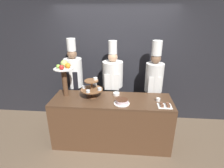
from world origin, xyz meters
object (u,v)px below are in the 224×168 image
Objects in this scene: tiered_stand at (92,88)px; cake_round at (122,102)px; cake_square_tray at (165,105)px; chef_center_left at (113,83)px; chef_center_right at (154,83)px; cup_white at (158,100)px; chef_left at (74,80)px; fruit_pedestal at (64,73)px; serving_bowl_far at (116,94)px.

tiered_stand reaches higher than cake_round.
cake_square_tray is 0.12× the size of chef_center_left.
chef_center_left is 0.83m from chef_center_right.
cake_square_tray is (1.24, -0.24, -0.16)m from tiered_stand.
cake_round is at bearing 177.42° from cake_square_tray.
cake_round is at bearing -167.10° from cup_white.
chef_left reaches higher than cake_round.
cup_white is 0.61m from chef_center_right.
chef_center_left is at bearing 58.38° from tiered_stand.
cup_white is (1.65, -0.11, -0.39)m from fruit_pedestal.
cup_white is at bearing -3.34° from tiered_stand.
cake_round is 0.14× the size of chef_left.
chef_center_right is at bearing 16.50° from fruit_pedestal.
chef_center_left is (-0.91, 0.77, 0.06)m from cake_square_tray.
fruit_pedestal is at bearing 170.64° from cake_square_tray.
cake_round is 0.64m from cup_white.
chef_left is at bearing 132.00° from tiered_stand.
cup_white is 0.75m from serving_bowl_far.
chef_left reaches higher than serving_bowl_far.
chef_left is at bearing -180.00° from chef_center_right.
tiered_stand is 5.76× the size of cup_white.
serving_bowl_far is 0.44m from chef_center_left.
chef_center_right is at bearing 0.00° from chef_left.
cake_round is at bearing -129.76° from chef_center_right.
cake_round is 1.27m from chef_left.
serving_bowl_far is at bearing 4.28° from fruit_pedestal.
fruit_pedestal is at bearing -175.72° from serving_bowl_far.
cake_round is 0.14× the size of chef_center_left.
tiered_stand is 0.60m from cake_round.
fruit_pedestal is at bearing -163.50° from chef_center_right.
fruit_pedestal reaches higher than serving_bowl_far.
fruit_pedestal is 1.70m from cup_white.
chef_center_right is at bearing 29.94° from serving_bowl_far.
fruit_pedestal reaches higher than tiered_stand.
serving_bowl_far is (-0.73, 0.18, -0.00)m from cup_white.
tiered_stand is 0.63m from chef_center_left.
chef_center_right is at bearing -0.00° from chef_center_left.
cake_round is 0.14× the size of chef_center_right.
fruit_pedestal is at bearing -91.37° from chef_left.
cup_white is 0.04× the size of chef_center_left.
cake_square_tray is 0.12× the size of chef_center_right.
cup_white is 1.75m from chef_left.
tiered_stand is 2.64× the size of serving_bowl_far.
chef_center_right is (-0.00, 0.60, 0.07)m from cup_white.
chef_center_right is (0.62, 0.74, 0.06)m from cake_round.
serving_bowl_far is 0.08× the size of chef_left.
chef_center_left reaches higher than fruit_pedestal.
cup_white is 0.04× the size of chef_center_right.
fruit_pedestal is 1.01m from serving_bowl_far.
chef_center_left is at bearing 105.97° from cake_round.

